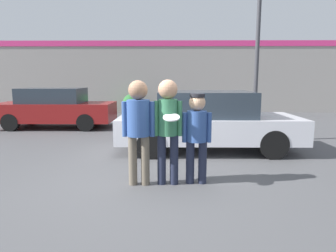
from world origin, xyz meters
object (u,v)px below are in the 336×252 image
at_px(person_left, 138,122).
at_px(person_right, 197,131).
at_px(parked_car_near, 207,121).
at_px(parked_car_far, 55,108).
at_px(street_lamp, 265,21).
at_px(shrub, 132,104).
at_px(person_middle_with_frisbee, 168,122).

height_order(person_left, person_right, person_left).
height_order(parked_car_near, parked_car_far, parked_car_near).
height_order(parked_car_near, street_lamp, street_lamp).
distance_m(person_left, person_right, 1.03).
height_order(person_right, shrub, person_right).
xyz_separation_m(parked_car_far, shrub, (2.34, 4.71, -0.22)).
distance_m(person_left, person_middle_with_frisbee, 0.51).
bearing_deg(street_lamp, person_middle_with_frisbee, -126.12).
bearing_deg(street_lamp, parked_car_far, 160.66).
height_order(person_right, parked_car_far, person_right).
bearing_deg(person_left, shrub, 97.94).
xyz_separation_m(person_left, shrub, (-1.52, 10.92, -0.59)).
bearing_deg(person_middle_with_frisbee, shrub, 100.56).
height_order(person_right, street_lamp, street_lamp).
xyz_separation_m(person_right, parked_car_far, (-4.87, 6.13, -0.20)).
bearing_deg(person_right, parked_car_near, 79.20).
distance_m(parked_car_near, shrub, 8.83).
xyz_separation_m(person_left, parked_car_near, (1.50, 2.63, -0.35)).
bearing_deg(street_lamp, person_right, -121.03).
xyz_separation_m(person_right, shrub, (-2.54, 10.84, -0.43)).
distance_m(person_right, parked_car_near, 2.60).
bearing_deg(parked_car_far, person_middle_with_frisbee, -54.75).
relative_size(parked_car_far, shrub, 4.10).
height_order(street_lamp, shrub, street_lamp).
relative_size(person_middle_with_frisbee, shrub, 1.74).
bearing_deg(person_right, street_lamp, 58.97).
relative_size(person_middle_with_frisbee, parked_car_far, 0.42).
bearing_deg(parked_car_near, street_lamp, 32.82).
relative_size(person_left, street_lamp, 0.32).
bearing_deg(parked_car_near, shrub, 110.03).
distance_m(person_right, shrub, 11.14).
bearing_deg(shrub, parked_car_far, -116.40).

